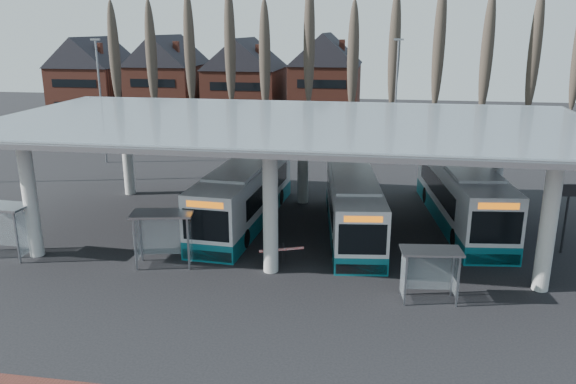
% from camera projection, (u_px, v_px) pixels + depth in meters
% --- Properties ---
extents(ground, '(140.00, 140.00, 0.00)m').
position_uv_depth(ground, '(260.00, 295.00, 24.09)').
color(ground, black).
rests_on(ground, ground).
extents(station_canopy, '(32.00, 16.00, 6.34)m').
position_uv_depth(station_canopy, '(290.00, 131.00, 30.06)').
color(station_canopy, silver).
rests_on(station_canopy, ground).
extents(poplar_row, '(45.10, 1.10, 14.50)m').
position_uv_depth(poplar_row, '(331.00, 52.00, 52.86)').
color(poplar_row, '#473D33').
rests_on(poplar_row, ground).
extents(townhouse_row, '(36.80, 10.30, 12.25)m').
position_uv_depth(townhouse_row, '(206.00, 72.00, 66.50)').
color(townhouse_row, brown).
rests_on(townhouse_row, ground).
extents(lamp_post_a, '(0.80, 0.16, 10.17)m').
position_uv_depth(lamp_post_a, '(101.00, 99.00, 46.19)').
color(lamp_post_a, slate).
rests_on(lamp_post_a, ground).
extents(lamp_post_b, '(0.80, 0.16, 10.17)m').
position_uv_depth(lamp_post_b, '(396.00, 99.00, 46.28)').
color(lamp_post_b, slate).
rests_on(lamp_post_b, ground).
extents(bus_1, '(3.49, 12.69, 3.49)m').
position_uv_depth(bus_1, '(245.00, 194.00, 32.83)').
color(bus_1, silver).
rests_on(bus_1, ground).
extents(bus_2, '(3.96, 11.96, 3.26)m').
position_uv_depth(bus_2, '(353.00, 205.00, 31.15)').
color(bus_2, silver).
rests_on(bus_2, ground).
extents(bus_3, '(4.22, 13.08, 3.57)m').
position_uv_depth(bus_3, '(461.00, 194.00, 32.68)').
color(bus_3, silver).
rests_on(bus_3, ground).
extents(shelter_0, '(2.99, 1.60, 2.72)m').
position_uv_depth(shelter_0, '(2.00, 218.00, 27.69)').
color(shelter_0, gray).
rests_on(shelter_0, ground).
extents(shelter_1, '(3.09, 1.93, 2.67)m').
position_uv_depth(shelter_1, '(164.00, 226.00, 26.71)').
color(shelter_1, gray).
rests_on(shelter_1, ground).
extents(shelter_2, '(2.59, 1.51, 2.29)m').
position_uv_depth(shelter_2, '(430.00, 263.00, 23.23)').
color(shelter_2, gray).
rests_on(shelter_2, ground).
extents(info_sign_1, '(2.42, 0.45, 3.61)m').
position_uv_depth(info_sign_1, '(569.00, 196.00, 27.75)').
color(info_sign_1, black).
rests_on(info_sign_1, ground).
extents(barrier, '(2.04, 0.97, 1.08)m').
position_uv_depth(barrier, '(282.00, 250.00, 26.70)').
color(barrier, black).
rests_on(barrier, ground).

